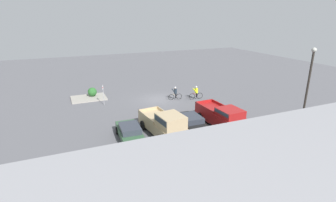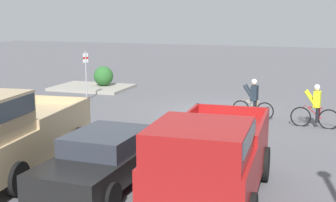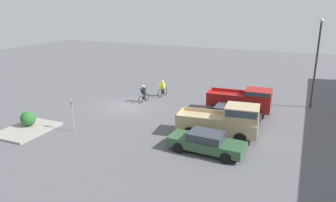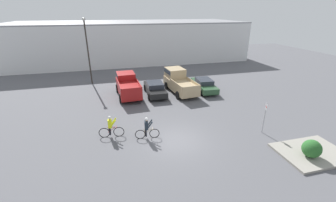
{
  "view_description": "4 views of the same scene",
  "coord_description": "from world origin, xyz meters",
  "px_view_note": "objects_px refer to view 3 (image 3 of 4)",
  "views": [
    {
      "loc": [
        10.91,
        28.55,
        9.97
      ],
      "look_at": [
        0.56,
        4.36,
        1.2
      ],
      "focal_mm": 28.0,
      "sensor_mm": 36.0,
      "label": 1
    },
    {
      "loc": [
        -4.61,
        19.58,
        4.27
      ],
      "look_at": [
        0.56,
        4.36,
        1.2
      ],
      "focal_mm": 50.0,
      "sensor_mm": 36.0,
      "label": 2
    },
    {
      "loc": [
        24.11,
        14.5,
        9.06
      ],
      "look_at": [
        0.56,
        4.36,
        1.2
      ],
      "focal_mm": 35.0,
      "sensor_mm": 36.0,
      "label": 3
    },
    {
      "loc": [
        -4.03,
        -12.87,
        8.44
      ],
      "look_at": [
        0.56,
        4.36,
        1.2
      ],
      "focal_mm": 24.0,
      "sensor_mm": 36.0,
      "label": 4
    }
  ],
  "objects_px": {
    "sedan_0": "(229,115)",
    "pickup_truck_1": "(225,121)",
    "lamppost": "(317,58)",
    "cyclist_0": "(144,94)",
    "pickup_truck_0": "(243,100)",
    "fire_lane_sign": "(72,112)",
    "cyclist_1": "(163,88)",
    "sedan_1": "(206,142)",
    "shrub": "(28,119)"
  },
  "relations": [
    {
      "from": "lamppost",
      "to": "shrub",
      "type": "distance_m",
      "value": 23.83
    },
    {
      "from": "sedan_0",
      "to": "pickup_truck_1",
      "type": "xyz_separation_m",
      "value": [
        2.75,
        0.38,
        0.51
      ]
    },
    {
      "from": "pickup_truck_1",
      "to": "cyclist_0",
      "type": "xyz_separation_m",
      "value": [
        -5.12,
        -8.97,
        -0.41
      ]
    },
    {
      "from": "sedan_0",
      "to": "pickup_truck_0",
      "type": "bearing_deg",
      "value": 169.4
    },
    {
      "from": "pickup_truck_0",
      "to": "pickup_truck_1",
      "type": "xyz_separation_m",
      "value": [
        5.56,
        -0.15,
        0.07
      ]
    },
    {
      "from": "pickup_truck_1",
      "to": "cyclist_0",
      "type": "bearing_deg",
      "value": -119.73
    },
    {
      "from": "sedan_0",
      "to": "lamppost",
      "type": "relative_size",
      "value": 0.62
    },
    {
      "from": "pickup_truck_1",
      "to": "lamppost",
      "type": "bearing_deg",
      "value": 150.34
    },
    {
      "from": "fire_lane_sign",
      "to": "lamppost",
      "type": "height_order",
      "value": "lamppost"
    },
    {
      "from": "sedan_0",
      "to": "sedan_1",
      "type": "height_order",
      "value": "sedan_0"
    },
    {
      "from": "sedan_0",
      "to": "cyclist_0",
      "type": "relative_size",
      "value": 2.76
    },
    {
      "from": "sedan_1",
      "to": "shrub",
      "type": "xyz_separation_m",
      "value": [
        1.21,
        -13.37,
        0.02
      ]
    },
    {
      "from": "fire_lane_sign",
      "to": "sedan_1",
      "type": "bearing_deg",
      "value": 92.33
    },
    {
      "from": "pickup_truck_1",
      "to": "cyclist_1",
      "type": "distance_m",
      "value": 11.11
    },
    {
      "from": "cyclist_1",
      "to": "fire_lane_sign",
      "type": "relative_size",
      "value": 0.74
    },
    {
      "from": "cyclist_0",
      "to": "shrub",
      "type": "distance_m",
      "value": 10.4
    },
    {
      "from": "cyclist_0",
      "to": "lamppost",
      "type": "distance_m",
      "value": 15.45
    },
    {
      "from": "sedan_0",
      "to": "shrub",
      "type": "distance_m",
      "value": 15.1
    },
    {
      "from": "sedan_0",
      "to": "pickup_truck_1",
      "type": "distance_m",
      "value": 2.82
    },
    {
      "from": "sedan_0",
      "to": "shrub",
      "type": "xyz_separation_m",
      "value": [
        6.81,
        -13.47,
        0.01
      ]
    },
    {
      "from": "pickup_truck_0",
      "to": "cyclist_1",
      "type": "height_order",
      "value": "pickup_truck_0"
    },
    {
      "from": "pickup_truck_1",
      "to": "shrub",
      "type": "height_order",
      "value": "pickup_truck_1"
    },
    {
      "from": "pickup_truck_0",
      "to": "cyclist_0",
      "type": "xyz_separation_m",
      "value": [
        0.44,
        -9.12,
        -0.34
      ]
    },
    {
      "from": "cyclist_0",
      "to": "lamppost",
      "type": "height_order",
      "value": "lamppost"
    },
    {
      "from": "sedan_0",
      "to": "cyclist_1",
      "type": "bearing_deg",
      "value": -121.8
    },
    {
      "from": "pickup_truck_1",
      "to": "sedan_1",
      "type": "distance_m",
      "value": 2.94
    },
    {
      "from": "lamppost",
      "to": "pickup_truck_0",
      "type": "bearing_deg",
      "value": -53.26
    },
    {
      "from": "cyclist_1",
      "to": "fire_lane_sign",
      "type": "height_order",
      "value": "fire_lane_sign"
    },
    {
      "from": "cyclist_1",
      "to": "shrub",
      "type": "distance_m",
      "value": 12.95
    },
    {
      "from": "cyclist_1",
      "to": "sedan_0",
      "type": "bearing_deg",
      "value": 58.2
    },
    {
      "from": "sedan_0",
      "to": "cyclist_0",
      "type": "distance_m",
      "value": 8.91
    },
    {
      "from": "pickup_truck_0",
      "to": "cyclist_0",
      "type": "distance_m",
      "value": 9.13
    },
    {
      "from": "sedan_0",
      "to": "sedan_1",
      "type": "bearing_deg",
      "value": -1.07
    },
    {
      "from": "fire_lane_sign",
      "to": "cyclist_1",
      "type": "bearing_deg",
      "value": 168.3
    },
    {
      "from": "pickup_truck_0",
      "to": "lamppost",
      "type": "distance_m",
      "value": 7.34
    },
    {
      "from": "pickup_truck_1",
      "to": "cyclist_0",
      "type": "relative_size",
      "value": 3.28
    },
    {
      "from": "pickup_truck_0",
      "to": "sedan_0",
      "type": "xyz_separation_m",
      "value": [
        2.81,
        -0.53,
        -0.44
      ]
    },
    {
      "from": "cyclist_0",
      "to": "sedan_0",
      "type": "bearing_deg",
      "value": 74.55
    },
    {
      "from": "pickup_truck_1",
      "to": "cyclist_1",
      "type": "relative_size",
      "value": 3.17
    },
    {
      "from": "pickup_truck_1",
      "to": "pickup_truck_0",
      "type": "bearing_deg",
      "value": 178.47
    },
    {
      "from": "cyclist_0",
      "to": "fire_lane_sign",
      "type": "relative_size",
      "value": 0.72
    },
    {
      "from": "sedan_0",
      "to": "cyclist_0",
      "type": "height_order",
      "value": "cyclist_0"
    },
    {
      "from": "sedan_1",
      "to": "sedan_0",
      "type": "bearing_deg",
      "value": 178.93
    },
    {
      "from": "sedan_1",
      "to": "shrub",
      "type": "height_order",
      "value": "sedan_1"
    },
    {
      "from": "sedan_0",
      "to": "cyclist_1",
      "type": "height_order",
      "value": "cyclist_1"
    },
    {
      "from": "pickup_truck_1",
      "to": "lamppost",
      "type": "xyz_separation_m",
      "value": [
        -9.48,
        5.4,
        3.24
      ]
    },
    {
      "from": "cyclist_0",
      "to": "fire_lane_sign",
      "type": "xyz_separation_m",
      "value": [
        8.38,
        -1.4,
        0.65
      ]
    },
    {
      "from": "pickup_truck_1",
      "to": "fire_lane_sign",
      "type": "height_order",
      "value": "fire_lane_sign"
    },
    {
      "from": "cyclist_0",
      "to": "sedan_1",
      "type": "bearing_deg",
      "value": 46.77
    },
    {
      "from": "lamppost",
      "to": "shrub",
      "type": "xyz_separation_m",
      "value": [
        13.55,
        -19.25,
        -3.74
      ]
    }
  ]
}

